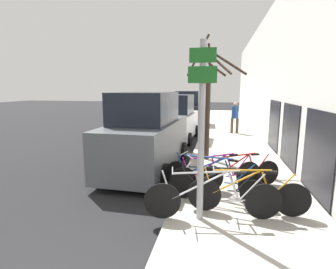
% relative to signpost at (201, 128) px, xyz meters
% --- Properties ---
extents(ground_plane, '(80.00, 80.00, 0.00)m').
position_rel_signpost_xyz_m(ground_plane, '(-1.65, 7.48, -1.94)').
color(ground_plane, black).
extents(sidewalk_curb, '(3.20, 32.00, 0.15)m').
position_rel_signpost_xyz_m(sidewalk_curb, '(0.95, 10.28, -1.86)').
color(sidewalk_curb, '#ADA89E').
rests_on(sidewalk_curb, ground).
extents(building_facade, '(0.23, 32.00, 6.50)m').
position_rel_signpost_xyz_m(building_facade, '(2.70, 10.20, 1.29)').
color(building_facade, silver).
rests_on(building_facade, ground).
extents(signpost, '(0.51, 0.14, 3.34)m').
position_rel_signpost_xyz_m(signpost, '(0.00, 0.00, 0.00)').
color(signpost, '#939399').
rests_on(signpost, sidewalk_curb).
extents(bicycle_0, '(2.62, 0.60, 0.99)m').
position_rel_signpost_xyz_m(bicycle_0, '(0.24, 0.04, -1.37)').
color(bicycle_0, black).
rests_on(bicycle_0, sidewalk_curb).
extents(bicycle_1, '(2.41, 0.44, 0.95)m').
position_rel_signpost_xyz_m(bicycle_1, '(0.93, 0.40, -1.38)').
color(bicycle_1, black).
rests_on(bicycle_1, sidewalk_curb).
extents(bicycle_2, '(2.18, 0.44, 0.83)m').
position_rel_signpost_xyz_m(bicycle_2, '(0.31, 0.81, -1.42)').
color(bicycle_2, black).
rests_on(bicycle_2, sidewalk_curb).
extents(bicycle_3, '(2.46, 0.82, 0.95)m').
position_rel_signpost_xyz_m(bicycle_3, '(0.22, 1.25, -1.38)').
color(bicycle_3, black).
rests_on(bicycle_3, sidewalk_curb).
extents(bicycle_4, '(2.21, 1.10, 0.93)m').
position_rel_signpost_xyz_m(bicycle_4, '(0.30, 1.51, -1.39)').
color(bicycle_4, black).
rests_on(bicycle_4, sidewalk_curb).
extents(bicycle_5, '(2.03, 1.04, 0.90)m').
position_rel_signpost_xyz_m(bicycle_5, '(0.89, 1.79, -1.40)').
color(bicycle_5, black).
rests_on(bicycle_5, sidewalk_curb).
extents(parked_car_0, '(2.19, 4.76, 2.54)m').
position_rel_signpost_xyz_m(parked_car_0, '(-1.96, 3.28, -0.79)').
color(parked_car_0, '#51565B').
rests_on(parked_car_0, ground).
extents(parked_car_1, '(2.06, 4.22, 2.34)m').
position_rel_signpost_xyz_m(parked_car_1, '(-1.84, 8.55, -0.89)').
color(parked_car_1, '#B2B7BC').
rests_on(parked_car_1, ground).
extents(parked_car_2, '(2.04, 4.25, 2.47)m').
position_rel_signpost_xyz_m(parked_car_2, '(-1.90, 14.09, -0.83)').
color(parked_car_2, black).
rests_on(parked_car_2, ground).
extents(pedestrian_near, '(0.45, 0.39, 1.75)m').
position_rel_signpost_xyz_m(pedestrian_near, '(1.21, 10.37, -0.77)').
color(pedestrian_near, '#4C3D2D').
rests_on(pedestrian_near, sidewalk_curb).
extents(street_tree, '(2.05, 1.59, 4.31)m').
position_rel_signpost_xyz_m(street_tree, '(-0.05, 4.47, 0.19)').
color(street_tree, '#3D2D23').
rests_on(street_tree, sidewalk_curb).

